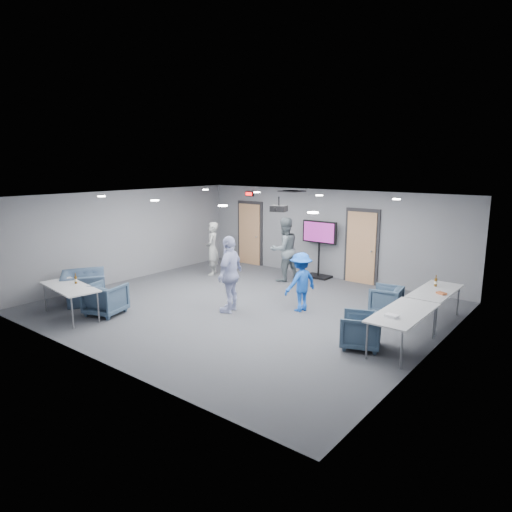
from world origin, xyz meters
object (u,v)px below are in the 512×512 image
Objects in this scene: person_d at (301,282)px; bottle_right at (436,282)px; table_right_a at (435,292)px; person_b at (284,249)px; projector at (279,208)px; chair_right_b at (360,331)px; bottle_front at (76,280)px; tv_stand at (319,246)px; chair_front_b at (84,287)px; person_c at (230,274)px; person_a at (212,249)px; chair_right_a at (386,299)px; table_right_b at (403,314)px; table_front_left at (70,288)px; chair_front_a at (106,299)px.

bottle_right is at bearing 133.38° from person_d.
person_b is at bearing 78.66° from table_right_a.
table_right_a is at bearing 0.21° from projector.
chair_right_b is 2.99× the size of bottle_front.
tv_stand reaches higher than person_d.
chair_front_b is 1.03m from bottle_front.
chair_front_b is 5.33m from projector.
tv_stand is at bearing 165.56° from person_c.
bottle_front is 7.05m from tv_stand.
person_a is 3.74m from person_c.
chair_front_b is at bearing 139.75° from bottle_front.
table_right_a is at bearing 103.83° from person_c.
bottle_right is at bearing 147.60° from chair_right_b.
person_a is at bearing 144.28° from projector.
person_a is 5.85m from chair_right_a.
chair_right_b is 2.45m from table_right_a.
table_right_b is 4.33× the size of projector.
table_front_left is (-6.67, -4.82, -0.00)m from table_right_a.
person_c reaches higher than chair_right_b.
person_b is 2.35× the size of chair_front_a.
person_c is 3.68m from table_front_left.
bottle_right is (-0.10, 0.34, 0.14)m from table_right_a.
person_c is 4.72m from bottle_right.
person_b is at bearing -123.56° from person_d.
chair_front_a is at bearing -59.53° from chair_right_a.
chair_right_a is 2.35m from chair_right_b.
chair_front_b is 4.46× the size of bottle_right.
person_a is at bearing 100.96° from table_front_left.
chair_front_b is at bearing -77.84° from person_c.
table_right_a is at bearing -25.18° from tv_stand.
projector is at bearing -146.95° from chair_front_a.
person_d reaches higher than chair_front_b.
bottle_right reaches higher than table_right_b.
tv_stand reaches higher than bottle_front.
person_d is at bearing 39.18° from person_a.
table_front_left is at bearing 166.77° from chair_front_b.
person_c reaches higher than person_a.
person_d is at bearing -150.44° from bottle_right.
table_right_a is 4.05m from projector.
chair_right_a is at bearing 170.13° from chair_right_b.
chair_right_b is at bearing -51.03° from tv_stand.
person_a is 4.46m from chair_front_a.
chair_front_a is (-1.48, -5.16, -0.58)m from person_b.
bottle_front is (-2.70, -2.36, -0.09)m from person_c.
table_right_a is at bearing -162.58° from chair_front_a.
person_d is 0.74× the size of table_right_b.
bottle_right is at bearing 104.99° from person_b.
person_d is at bearing -64.47° from chair_right_a.
bottle_right is (6.82, 0.18, -0.01)m from person_a.
bottle_right reaches higher than chair_front_b.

